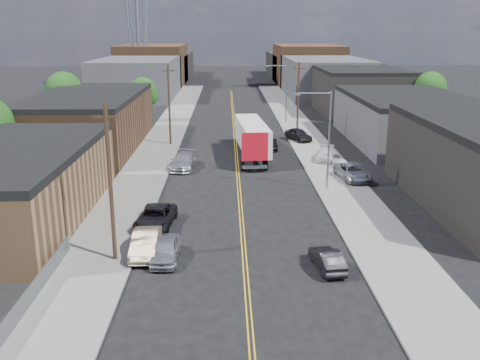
{
  "coord_description": "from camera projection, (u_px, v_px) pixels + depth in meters",
  "views": [
    {
      "loc": [
        -1.07,
        -21.37,
        14.24
      ],
      "look_at": [
        -0.05,
        19.78,
        2.5
      ],
      "focal_mm": 40.0,
      "sensor_mm": 36.0,
      "label": 1
    }
  ],
  "objects": [
    {
      "name": "streetlight_near",
      "position": [
        325.0,
        133.0,
        47.23
      ],
      "size": [
        3.39,
        0.25,
        9.0
      ],
      "color": "gray",
      "rests_on": "ground"
    },
    {
      "name": "car_right_oncoming",
      "position": [
        327.0,
        259.0,
        32.61
      ],
      "size": [
        1.86,
        4.02,
        1.28
      ],
      "primitive_type": "imported",
      "rotation": [
        0.0,
        0.0,
        3.28
      ],
      "color": "black",
      "rests_on": "ground"
    },
    {
      "name": "car_left_c",
      "position": [
        156.0,
        217.0,
        39.5
      ],
      "size": [
        2.96,
        5.59,
        1.5
      ],
      "primitive_type": "imported",
      "rotation": [
        0.0,
        0.0,
        -0.09
      ],
      "color": "black",
      "rests_on": "ground"
    },
    {
      "name": "ground",
      "position": [
        234.0,
        124.0,
        82.15
      ],
      "size": [
        260.0,
        260.0,
        0.0
      ],
      "primitive_type": "plane",
      "color": "black",
      "rests_on": "ground"
    },
    {
      "name": "industrial_right_c",
      "position": [
        359.0,
        90.0,
        93.17
      ],
      "size": [
        14.0,
        22.0,
        7.6
      ],
      "color": "black",
      "rests_on": "ground"
    },
    {
      "name": "car_ahead_truck",
      "position": [
        269.0,
        144.0,
        64.98
      ],
      "size": [
        2.38,
        4.8,
        1.31
      ],
      "primitive_type": "imported",
      "rotation": [
        0.0,
        0.0,
        -0.05
      ],
      "color": "black",
      "rests_on": "ground"
    },
    {
      "name": "skyline_right_c",
      "position": [
        297.0,
        65.0,
        158.58
      ],
      "size": [
        16.0,
        40.0,
        7.0
      ],
      "primitive_type": "cube",
      "color": "black",
      "rests_on": "ground"
    },
    {
      "name": "car_left_a",
      "position": [
        166.0,
        250.0,
        33.77
      ],
      "size": [
        1.81,
        4.27,
        1.44
      ],
      "primitive_type": "imported",
      "rotation": [
        0.0,
        0.0,
        -0.03
      ],
      "color": "#A4A6A9",
      "rests_on": "ground"
    },
    {
      "name": "industrial_right_b",
      "position": [
        407.0,
        119.0,
        68.38
      ],
      "size": [
        14.0,
        24.0,
        6.1
      ],
      "color": "#37373A",
      "rests_on": "ground"
    },
    {
      "name": "car_left_d",
      "position": [
        183.0,
        161.0,
        55.9
      ],
      "size": [
        2.82,
        5.8,
        1.63
      ],
      "primitive_type": "imported",
      "rotation": [
        0.0,
        0.0,
        -0.1
      ],
      "color": "#9FA1A4",
      "rests_on": "ground"
    },
    {
      "name": "sidewalk_right",
      "position": [
        310.0,
        143.0,
        67.94
      ],
      "size": [
        5.0,
        140.0,
        0.15
      ],
      "primitive_type": "cube",
      "color": "slate",
      "rests_on": "ground"
    },
    {
      "name": "chainlink_fence",
      "position": [
        25.0,
        303.0,
        27.38
      ],
      "size": [
        0.05,
        16.0,
        1.22
      ],
      "color": "slate",
      "rests_on": "ground"
    },
    {
      "name": "skyline_left_c",
      "position": [
        162.0,
        66.0,
        157.62
      ],
      "size": [
        16.0,
        40.0,
        7.0
      ],
      "primitive_type": "cube",
      "color": "black",
      "rests_on": "ground"
    },
    {
      "name": "skyline_right_a",
      "position": [
        324.0,
        77.0,
        115.18
      ],
      "size": [
        16.0,
        30.0,
        8.0
      ],
      "primitive_type": "cube",
      "color": "#37373A",
      "rests_on": "ground"
    },
    {
      "name": "sidewalk_left",
      "position": [
        160.0,
        144.0,
        67.49
      ],
      "size": [
        5.0,
        140.0,
        0.15
      ],
      "primitive_type": "cube",
      "color": "slate",
      "rests_on": "ground"
    },
    {
      "name": "skyline_right_b",
      "position": [
        307.0,
        65.0,
        138.94
      ],
      "size": [
        16.0,
        26.0,
        10.0
      ],
      "primitive_type": "cube",
      "color": "#513420",
      "rests_on": "ground"
    },
    {
      "name": "utility_pole_left_near",
      "position": [
        110.0,
        183.0,
        32.48
      ],
      "size": [
        1.6,
        0.26,
        10.0
      ],
      "color": "black",
      "rests_on": "ground"
    },
    {
      "name": "car_right_lot_c",
      "position": [
        298.0,
        134.0,
        69.25
      ],
      "size": [
        3.56,
        4.98,
        1.58
      ],
      "primitive_type": "imported",
      "rotation": [
        0.0,
        0.0,
        0.41
      ],
      "color": "black",
      "rests_on": "sidewalk_right"
    },
    {
      "name": "utility_pole_right",
      "position": [
        298.0,
        101.0,
        69.4
      ],
      "size": [
        1.6,
        0.26,
        10.0
      ],
      "color": "black",
      "rests_on": "ground"
    },
    {
      "name": "warehouse_tan",
      "position": [
        5.0,
        184.0,
        40.58
      ],
      "size": [
        12.0,
        22.0,
        5.6
      ],
      "color": "brown",
      "rests_on": "ground"
    },
    {
      "name": "tree_right_far",
      "position": [
        431.0,
        90.0,
        81.45
      ],
      "size": [
        4.85,
        4.76,
        7.91
      ],
      "color": "black",
      "rests_on": "ground"
    },
    {
      "name": "warehouse_brown",
      "position": [
        89.0,
        121.0,
        65.44
      ],
      "size": [
        12.0,
        26.0,
        6.6
      ],
      "color": "#513420",
      "rests_on": "ground"
    },
    {
      "name": "utility_pole_left_far",
      "position": [
        169.0,
        104.0,
        66.13
      ],
      "size": [
        1.6,
        0.26,
        10.0
      ],
      "color": "black",
      "rests_on": "ground"
    },
    {
      "name": "tree_left_far",
      "position": [
        143.0,
        93.0,
        82.49
      ],
      "size": [
        4.35,
        4.2,
        6.97
      ],
      "color": "black",
      "rests_on": "ground"
    },
    {
      "name": "streetlight_far",
      "position": [
        284.0,
        89.0,
        80.87
      ],
      "size": [
        3.39,
        0.25,
        9.0
      ],
      "color": "gray",
      "rests_on": "ground"
    },
    {
      "name": "skyline_left_b",
      "position": [
        153.0,
        65.0,
        137.98
      ],
      "size": [
        16.0,
        26.0,
        10.0
      ],
      "primitive_type": "cube",
      "color": "#513420",
      "rests_on": "ground"
    },
    {
      "name": "car_right_lot_b",
      "position": [
        325.0,
        154.0,
        59.1
      ],
      "size": [
        3.01,
        4.86,
        1.31
      ],
      "primitive_type": "imported",
      "rotation": [
        0.0,
        0.0,
        -0.28
      ],
      "color": "silver",
      "rests_on": "sidewalk_right"
    },
    {
      "name": "car_left_b",
      "position": [
        146.0,
        243.0,
        34.65
      ],
      "size": [
        1.75,
        4.77,
        1.56
      ],
      "primitive_type": "imported",
      "rotation": [
        0.0,
        0.0,
        0.02
      ],
      "color": "#8F795E",
      "rests_on": "ground"
    },
    {
      "name": "semi_truck",
      "position": [
        251.0,
        135.0,
        61.47
      ],
      "size": [
        3.65,
        15.94,
        4.13
      ],
      "rotation": [
        0.0,
        0.0,
        0.08
      ],
      "color": "silver",
      "rests_on": "ground"
    },
    {
      "name": "centerline",
      "position": [
        235.0,
        144.0,
        67.73
      ],
      "size": [
        0.32,
        120.0,
        0.01
      ],
      "primitive_type": "cube",
      "color": "gold",
      "rests_on": "ground"
    },
    {
      "name": "skyline_left_a",
      "position": [
        138.0,
        78.0,
        114.22
      ],
      "size": [
        16.0,
        30.0,
        8.0
      ],
      "primitive_type": "cube",
      "color": "#37373A",
      "rests_on": "ground"
    },
    {
      "name": "car_right_lot_a",
      "position": [
        352.0,
        172.0,
        51.42
      ],
      "size": [
        3.03,
        5.41,
        1.43
      ],
      "primitive_type": "imported",
      "rotation": [
        0.0,
        0.0,
        0.13
      ],
      "color": "#A9ABAE",
      "rests_on": "sidewalk_right"
    },
    {
      "name": "tree_left_mid",
      "position": [
        65.0,
        92.0,
        75.27
      ],
      "size": [
        5.1,
        5.04,
        8.37
      ],
      "color": "black",
      "rests_on": "ground"
    }
  ]
}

